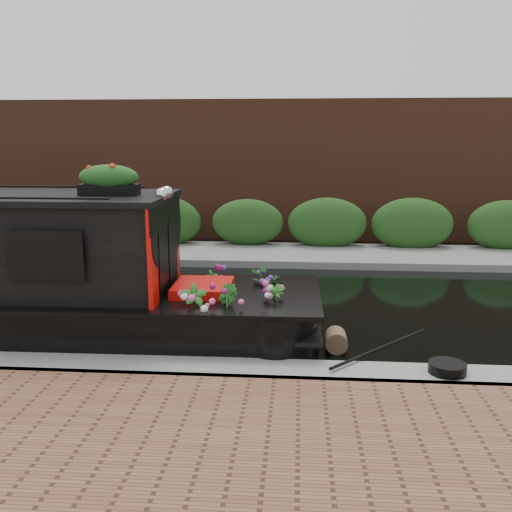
{
  "coord_description": "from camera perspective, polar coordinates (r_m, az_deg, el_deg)",
  "views": [
    {
      "loc": [
        1.38,
        -9.67,
        2.96
      ],
      "look_at": [
        0.67,
        -0.6,
        1.05
      ],
      "focal_mm": 40.0,
      "sensor_mm": 36.0,
      "label": 1
    }
  ],
  "objects": [
    {
      "name": "ground",
      "position": [
        10.21,
        -3.48,
        -5.01
      ],
      "size": [
        80.0,
        80.0,
        0.0
      ],
      "primitive_type": "plane",
      "color": "black",
      "rests_on": "ground"
    },
    {
      "name": "near_bank_coping",
      "position": [
        7.16,
        -7.2,
        -12.64
      ],
      "size": [
        40.0,
        0.6,
        0.5
      ],
      "primitive_type": "cube",
      "color": "gray",
      "rests_on": "ground"
    },
    {
      "name": "far_bank_path",
      "position": [
        14.25,
        -1.16,
        -0.13
      ],
      "size": [
        40.0,
        2.4,
        0.34
      ],
      "primitive_type": "cube",
      "color": "gray",
      "rests_on": "ground"
    },
    {
      "name": "far_hedge",
      "position": [
        15.13,
        -0.83,
        0.57
      ],
      "size": [
        40.0,
        1.1,
        2.8
      ],
      "primitive_type": "cube",
      "color": "#214918",
      "rests_on": "ground"
    },
    {
      "name": "far_brick_wall",
      "position": [
        17.19,
        -0.18,
        1.94
      ],
      "size": [
        40.0,
        1.0,
        8.0
      ],
      "primitive_type": "cube",
      "color": "#5A2F1E",
      "rests_on": "ground"
    },
    {
      "name": "rope_fender",
      "position": [
        8.17,
        8.01,
        -8.34
      ],
      "size": [
        0.31,
        0.38,
        0.31
      ],
      "primitive_type": "cylinder",
      "rotation": [
        1.57,
        0.0,
        0.0
      ],
      "color": "brown",
      "rests_on": "ground"
    },
    {
      "name": "coiled_mooring_rope",
      "position": [
        7.14,
        18.59,
        -10.56
      ],
      "size": [
        0.44,
        0.44,
        0.12
      ],
      "primitive_type": "cylinder",
      "color": "black",
      "rests_on": "near_bank_coping"
    }
  ]
}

